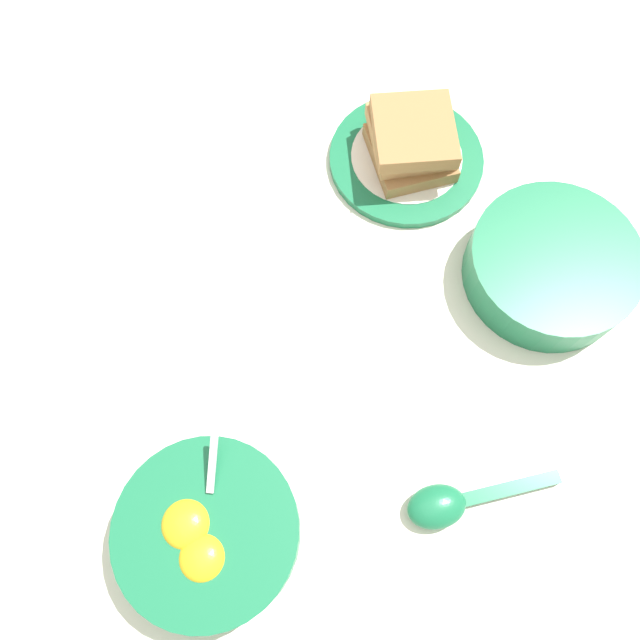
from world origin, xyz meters
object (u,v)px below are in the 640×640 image
egg_bowl (208,532)px  congee_bowl (552,265)px  toast_sandwich (412,140)px  toast_plate (406,159)px  soup_spoon (452,503)px

egg_bowl → congee_bowl: 0.46m
egg_bowl → toast_sandwich: bearing=-55.2°
toast_plate → congee_bowl: size_ratio=1.01×
egg_bowl → toast_sandwich: 0.49m
toast_plate → soup_spoon: bearing=154.3°
egg_bowl → toast_sandwich: size_ratio=1.32×
egg_bowl → congee_bowl: size_ratio=0.93×
egg_bowl → toast_sandwich: egg_bowl is taller
egg_bowl → toast_sandwich: (0.28, -0.40, 0.02)m
toast_plate → soup_spoon: size_ratio=1.18×
toast_plate → soup_spoon: soup_spoon is taller
toast_sandwich → congee_bowl: (-0.21, -0.05, -0.01)m
egg_bowl → toast_plate: 0.49m
egg_bowl → toast_plate: size_ratio=0.92×
toast_plate → congee_bowl: bearing=-165.3°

